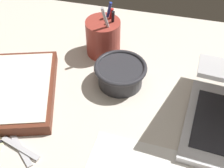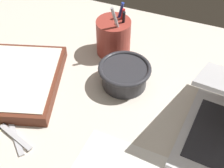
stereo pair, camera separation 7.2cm
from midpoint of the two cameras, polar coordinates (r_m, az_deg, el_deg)
desk_top at (r=73.41cm, az=-4.32°, el=-8.30°), size 140.00×100.00×2.00cm
bowl at (r=79.46cm, az=-1.02°, el=1.80°), size 13.49×13.49×5.94cm
pen_cup at (r=88.26cm, az=-3.94°, el=8.47°), size 9.63×9.63×16.77cm
scissors at (r=75.18cm, az=-21.08°, el=-9.10°), size 13.06×10.00×0.80cm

